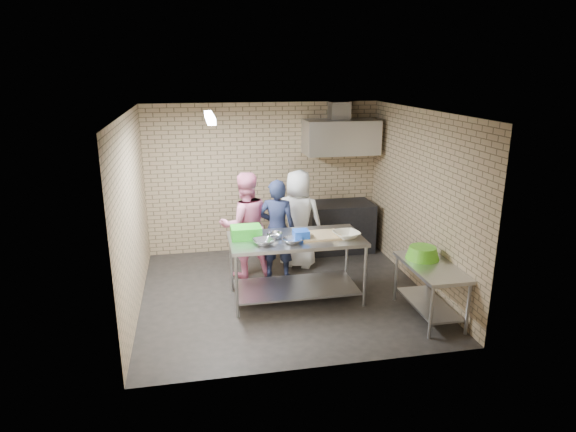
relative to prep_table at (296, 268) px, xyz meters
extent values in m
plane|color=black|center=(-0.13, 0.22, -0.48)|extent=(4.20, 4.20, 0.00)
plane|color=black|center=(-0.13, 0.22, 2.22)|extent=(4.20, 4.20, 0.00)
cube|color=tan|center=(-0.13, 2.22, 0.87)|extent=(4.20, 0.06, 2.70)
cube|color=tan|center=(-0.13, -1.78, 0.87)|extent=(4.20, 0.06, 2.70)
cube|color=tan|center=(-2.23, 0.22, 0.87)|extent=(0.06, 4.00, 2.70)
cube|color=tan|center=(1.97, 0.22, 0.87)|extent=(0.06, 4.00, 2.70)
cube|color=#B1B4B8|center=(0.00, 0.00, 0.00)|extent=(1.90, 0.95, 0.95)
cube|color=silver|center=(1.67, -0.88, -0.10)|extent=(0.60, 1.20, 0.75)
cube|color=black|center=(1.22, 1.87, -0.03)|extent=(1.20, 0.70, 0.90)
cube|color=silver|center=(1.22, 1.92, 1.62)|extent=(1.30, 0.60, 0.60)
cube|color=#A5A8AD|center=(1.22, 2.07, 2.07)|extent=(0.35, 0.30, 0.30)
cube|color=#3F2B19|center=(1.52, 2.11, 1.44)|extent=(0.80, 0.20, 0.04)
cube|color=white|center=(-1.13, 0.22, 2.16)|extent=(0.10, 1.25, 0.08)
cube|color=green|center=(-0.70, 0.12, 0.56)|extent=(0.42, 0.32, 0.17)
cube|color=blue|center=(0.05, -0.10, 0.54)|extent=(0.21, 0.21, 0.14)
cube|color=tan|center=(0.35, -0.02, 0.49)|extent=(0.58, 0.44, 0.03)
imported|color=#AFB0B6|center=(-0.50, -0.20, 0.51)|extent=(0.35, 0.35, 0.07)
imported|color=#ADAEB4|center=(-0.30, 0.05, 0.51)|extent=(0.27, 0.27, 0.07)
imported|color=#B2B4BA|center=(-0.10, -0.22, 0.51)|extent=(0.32, 0.32, 0.07)
imported|color=beige|center=(0.70, -0.15, 0.52)|extent=(0.43, 0.43, 0.09)
cylinder|color=#B22619|center=(1.27, 2.11, 1.55)|extent=(0.07, 0.07, 0.18)
imported|color=#151936|center=(-0.13, 0.87, 0.33)|extent=(0.68, 0.55, 1.62)
imported|color=pink|center=(-0.62, 1.03, 0.38)|extent=(0.92, 0.76, 1.71)
imported|color=white|center=(0.30, 1.24, 0.36)|extent=(0.97, 0.84, 1.67)
camera|label=1|loc=(-1.40, -6.55, 2.79)|focal=31.00mm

